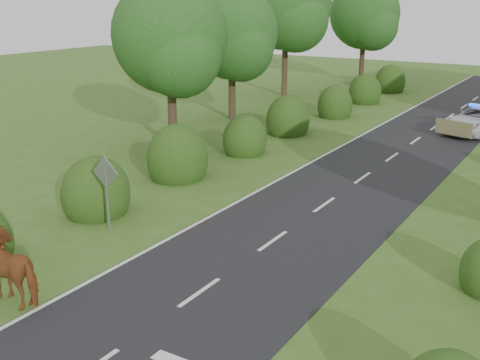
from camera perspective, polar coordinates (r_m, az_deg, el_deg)
The scene contains 11 objects.
ground at distance 15.89m, azimuth -3.86°, elevation -10.64°, with size 120.00×120.00×0.00m, color #3D611E.
road at distance 28.65m, azimuth 13.61°, elevation 1.67°, with size 6.00×70.00×0.02m, color black.
road_markings at distance 27.28m, azimuth 9.06°, elevation 1.20°, with size 4.96×70.00×0.01m.
hedgerow_left at distance 28.21m, azimuth -1.11°, elevation 3.46°, with size 2.75×50.41×3.00m.
tree_left_a at distance 29.48m, azimuth -6.45°, elevation 12.99°, with size 5.74×5.60×8.38m.
tree_left_b at distance 36.93m, azimuth -0.56°, elevation 13.43°, with size 5.74×5.60×8.07m.
tree_left_c at distance 46.27m, azimuth 4.63°, elevation 15.96°, with size 6.97×6.80×10.22m.
tree_left_d at distance 54.53m, azimuth 11.93°, elevation 14.88°, with size 6.15×6.00×8.89m.
road_sign at distance 19.69m, azimuth -12.57°, elevation -0.26°, with size 1.06×0.08×2.53m.
cow at distance 16.24m, azimuth -20.20°, elevation -8.19°, with size 1.10×2.08×1.48m, color brown.
police_van at distance 36.23m, azimuth 21.79°, elevation 5.26°, with size 3.99×5.73×1.60m.
Camera 1 is at (8.19, -11.45, 7.38)m, focal length 45.00 mm.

